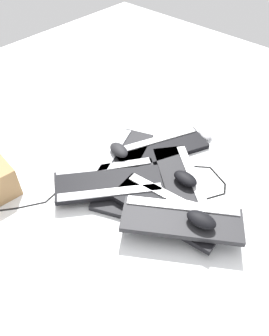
{
  "coord_description": "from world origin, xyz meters",
  "views": [
    {
      "loc": [
        -0.66,
        0.74,
        1.05
      ],
      "look_at": [
        0.02,
        -0.01,
        0.04
      ],
      "focal_mm": 35.0,
      "sensor_mm": 36.0,
      "label": 1
    }
  ],
  "objects_px": {
    "keyboard_4": "(161,149)",
    "keyboard_0": "(122,161)",
    "mouse_1": "(201,220)",
    "mouse_3": "(119,150)",
    "keyboard_1": "(106,178)",
    "keyboard_3": "(181,182)",
    "keyboard_7": "(109,185)",
    "keyboard_6": "(182,219)",
    "mouse_0": "(206,133)",
    "mouse_2": "(185,178)",
    "keyboard_5": "(167,210)",
    "keyboard_2": "(147,207)"
  },
  "relations": [
    {
      "from": "keyboard_5",
      "to": "keyboard_7",
      "type": "xyz_separation_m",
      "value": [
        0.26,
        0.06,
        0.0
      ]
    },
    {
      "from": "keyboard_6",
      "to": "mouse_2",
      "type": "xyz_separation_m",
      "value": [
        0.12,
        -0.2,
        -0.02
      ]
    },
    {
      "from": "keyboard_1",
      "to": "keyboard_2",
      "type": "bearing_deg",
      "value": 179.6
    },
    {
      "from": "keyboard_0",
      "to": "keyboard_1",
      "type": "height_order",
      "value": "same"
    },
    {
      "from": "keyboard_6",
      "to": "mouse_3",
      "type": "height_order",
      "value": "keyboard_6"
    },
    {
      "from": "keyboard_4",
      "to": "mouse_3",
      "type": "xyz_separation_m",
      "value": [
        0.11,
        0.17,
        0.04
      ]
    },
    {
      "from": "keyboard_4",
      "to": "keyboard_5",
      "type": "xyz_separation_m",
      "value": [
        -0.26,
        0.29,
        0.03
      ]
    },
    {
      "from": "keyboard_4",
      "to": "keyboard_6",
      "type": "xyz_separation_m",
      "value": [
        -0.34,
        0.31,
        0.06
      ]
    },
    {
      "from": "keyboard_5",
      "to": "mouse_1",
      "type": "bearing_deg",
      "value": -178.73
    },
    {
      "from": "keyboard_4",
      "to": "keyboard_7",
      "type": "bearing_deg",
      "value": 90.45
    },
    {
      "from": "keyboard_2",
      "to": "keyboard_1",
      "type": "bearing_deg",
      "value": -0.4
    },
    {
      "from": "keyboard_3",
      "to": "mouse_3",
      "type": "height_order",
      "value": "mouse_3"
    },
    {
      "from": "mouse_0",
      "to": "mouse_2",
      "type": "distance_m",
      "value": 0.37
    },
    {
      "from": "keyboard_0",
      "to": "keyboard_7",
      "type": "bearing_deg",
      "value": 116.55
    },
    {
      "from": "keyboard_4",
      "to": "mouse_1",
      "type": "distance_m",
      "value": 0.51
    },
    {
      "from": "keyboard_3",
      "to": "keyboard_7",
      "type": "bearing_deg",
      "value": 50.15
    },
    {
      "from": "mouse_0",
      "to": "keyboard_4",
      "type": "bearing_deg",
      "value": 116.36
    },
    {
      "from": "keyboard_4",
      "to": "mouse_0",
      "type": "xyz_separation_m",
      "value": [
        -0.09,
        -0.24,
        0.01
      ]
    },
    {
      "from": "keyboard_6",
      "to": "mouse_0",
      "type": "xyz_separation_m",
      "value": [
        0.25,
        -0.55,
        -0.05
      ]
    },
    {
      "from": "keyboard_0",
      "to": "keyboard_2",
      "type": "height_order",
      "value": "same"
    },
    {
      "from": "mouse_2",
      "to": "keyboard_6",
      "type": "bearing_deg",
      "value": 123.53
    },
    {
      "from": "keyboard_1",
      "to": "mouse_2",
      "type": "bearing_deg",
      "value": -143.83
    },
    {
      "from": "mouse_0",
      "to": "mouse_1",
      "type": "height_order",
      "value": "mouse_1"
    },
    {
      "from": "keyboard_3",
      "to": "mouse_1",
      "type": "distance_m",
      "value": 0.29
    },
    {
      "from": "mouse_2",
      "to": "keyboard_0",
      "type": "bearing_deg",
      "value": 16.09
    },
    {
      "from": "keyboard_0",
      "to": "keyboard_7",
      "type": "relative_size",
      "value": 1.07
    },
    {
      "from": "keyboard_3",
      "to": "keyboard_6",
      "type": "bearing_deg",
      "value": 125.76
    },
    {
      "from": "keyboard_5",
      "to": "mouse_3",
      "type": "height_order",
      "value": "mouse_3"
    },
    {
      "from": "keyboard_7",
      "to": "keyboard_3",
      "type": "bearing_deg",
      "value": -129.85
    },
    {
      "from": "mouse_1",
      "to": "keyboard_5",
      "type": "bearing_deg",
      "value": 172.04
    },
    {
      "from": "keyboard_0",
      "to": "keyboard_6",
      "type": "distance_m",
      "value": 0.44
    },
    {
      "from": "keyboard_3",
      "to": "keyboard_5",
      "type": "bearing_deg",
      "value": 108.92
    },
    {
      "from": "keyboard_7",
      "to": "mouse_3",
      "type": "height_order",
      "value": "mouse_3"
    },
    {
      "from": "keyboard_2",
      "to": "mouse_1",
      "type": "bearing_deg",
      "value": -172.94
    },
    {
      "from": "keyboard_5",
      "to": "keyboard_7",
      "type": "bearing_deg",
      "value": 13.03
    },
    {
      "from": "mouse_1",
      "to": "mouse_3",
      "type": "relative_size",
      "value": 1.0
    },
    {
      "from": "keyboard_3",
      "to": "mouse_2",
      "type": "height_order",
      "value": "mouse_2"
    },
    {
      "from": "keyboard_3",
      "to": "keyboard_7",
      "type": "xyz_separation_m",
      "value": [
        0.2,
        0.24,
        0.03
      ]
    },
    {
      "from": "keyboard_1",
      "to": "keyboard_5",
      "type": "relative_size",
      "value": 0.98
    },
    {
      "from": "mouse_0",
      "to": "mouse_1",
      "type": "relative_size",
      "value": 1.0
    },
    {
      "from": "keyboard_4",
      "to": "mouse_1",
      "type": "relative_size",
      "value": 4.21
    },
    {
      "from": "keyboard_2",
      "to": "keyboard_7",
      "type": "bearing_deg",
      "value": 11.2
    },
    {
      "from": "keyboard_4",
      "to": "keyboard_0",
      "type": "bearing_deg",
      "value": 67.87
    },
    {
      "from": "keyboard_0",
      "to": "mouse_3",
      "type": "bearing_deg",
      "value": -26.26
    },
    {
      "from": "keyboard_0",
      "to": "mouse_3",
      "type": "distance_m",
      "value": 0.05
    },
    {
      "from": "keyboard_0",
      "to": "keyboard_3",
      "type": "bearing_deg",
      "value": -164.43
    },
    {
      "from": "keyboard_5",
      "to": "mouse_1",
      "type": "relative_size",
      "value": 4.13
    },
    {
      "from": "keyboard_0",
      "to": "keyboard_2",
      "type": "relative_size",
      "value": 1.0
    },
    {
      "from": "keyboard_0",
      "to": "mouse_1",
      "type": "height_order",
      "value": "mouse_1"
    },
    {
      "from": "keyboard_0",
      "to": "keyboard_1",
      "type": "relative_size",
      "value": 1.04
    }
  ]
}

